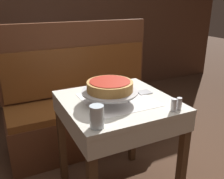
# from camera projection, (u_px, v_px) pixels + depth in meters

# --- Properties ---
(dining_table_front) EXTENTS (0.70, 0.70, 0.76)m
(dining_table_front) POSITION_uv_depth(u_px,v_px,m) (118.00, 114.00, 1.66)
(dining_table_front) COLOR beige
(dining_table_front) RESTS_ON ground_plane
(dining_table_rear) EXTENTS (0.67, 0.67, 0.77)m
(dining_table_rear) POSITION_uv_depth(u_px,v_px,m) (48.00, 62.00, 3.00)
(dining_table_rear) COLOR #194799
(dining_table_rear) RESTS_ON ground_plane
(booth_bench) EXTENTS (1.48, 0.51, 1.18)m
(booth_bench) POSITION_uv_depth(u_px,v_px,m) (86.00, 112.00, 2.44)
(booth_bench) COLOR brown
(booth_bench) RESTS_ON ground_plane
(back_wall_panel) EXTENTS (6.00, 0.04, 2.40)m
(back_wall_panel) POSITION_uv_depth(u_px,v_px,m) (43.00, 13.00, 3.26)
(back_wall_panel) COLOR #4C2D1E
(back_wall_panel) RESTS_ON ground_plane
(pizza_pan_stand) EXTENTS (0.36, 0.36, 0.08)m
(pizza_pan_stand) POSITION_uv_depth(u_px,v_px,m) (110.00, 92.00, 1.56)
(pizza_pan_stand) COLOR #ADADB2
(pizza_pan_stand) RESTS_ON dining_table_front
(deep_dish_pizza) EXTENTS (0.29, 0.29, 0.06)m
(deep_dish_pizza) POSITION_uv_depth(u_px,v_px,m) (110.00, 86.00, 1.55)
(deep_dish_pizza) COLOR #C68E47
(deep_dish_pizza) RESTS_ON pizza_pan_stand
(pizza_server) EXTENTS (0.29, 0.09, 0.01)m
(pizza_server) POSITION_uv_depth(u_px,v_px,m) (134.00, 94.00, 1.71)
(pizza_server) COLOR #BCBCC1
(pizza_server) RESTS_ON dining_table_front
(water_glass_near) EXTENTS (0.07, 0.07, 0.12)m
(water_glass_near) POSITION_uv_depth(u_px,v_px,m) (97.00, 117.00, 1.26)
(water_glass_near) COLOR silver
(water_glass_near) RESTS_ON dining_table_front
(salt_shaker) EXTENTS (0.03, 0.03, 0.07)m
(salt_shaker) POSITION_uv_depth(u_px,v_px,m) (174.00, 105.00, 1.45)
(salt_shaker) COLOR silver
(salt_shaker) RESTS_ON dining_table_front
(pepper_shaker) EXTENTS (0.03, 0.03, 0.07)m
(pepper_shaker) POSITION_uv_depth(u_px,v_px,m) (179.00, 104.00, 1.47)
(pepper_shaker) COLOR silver
(pepper_shaker) RESTS_ON dining_table_front
(condiment_caddy) EXTENTS (0.13, 0.13, 0.17)m
(condiment_caddy) POSITION_uv_depth(u_px,v_px,m) (49.00, 51.00, 2.89)
(condiment_caddy) COLOR black
(condiment_caddy) RESTS_ON dining_table_rear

